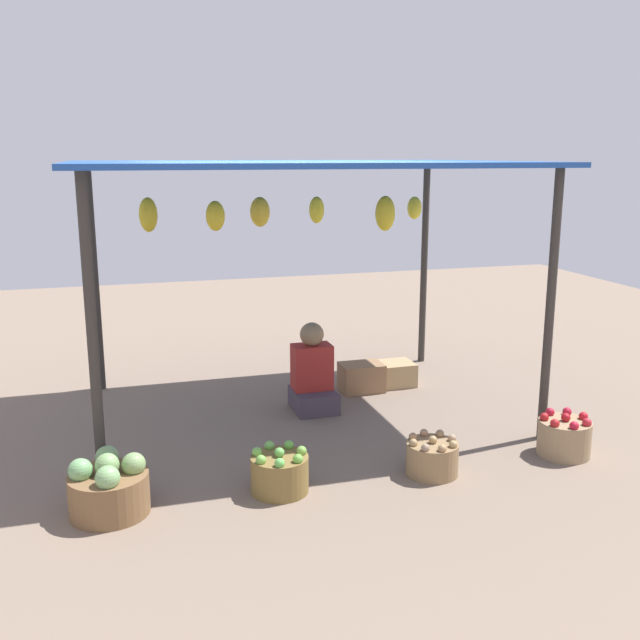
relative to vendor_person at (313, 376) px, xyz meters
The scene contains 9 objects.
ground_plane 0.32m from the vendor_person, behind, with size 14.00×14.00×0.00m, color #7B6857.
market_stall_structure 1.70m from the vendor_person, behind, with size 3.65×2.59×2.15m.
vendor_person is the anchor object (origin of this frame).
basket_cabbages 2.29m from the vendor_person, 139.89° to the right, with size 0.50×0.50×0.40m.
basket_green_apples 1.63m from the vendor_person, 113.82° to the right, with size 0.39×0.39×0.31m.
basket_potatoes 1.60m from the vendor_person, 73.99° to the right, with size 0.37×0.37×0.28m.
basket_red_apples 2.15m from the vendor_person, 44.58° to the right, with size 0.39×0.39×0.33m.
wooden_crate_near_vendor 1.03m from the vendor_person, 24.88° to the left, with size 0.44×0.32×0.23m, color tan.
wooden_crate_stacked_rear 0.70m from the vendor_person, 30.53° to the left, with size 0.40×0.28×0.27m, color #8F6946.
Camera 1 is at (-1.55, -5.80, 2.20)m, focal length 40.48 mm.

